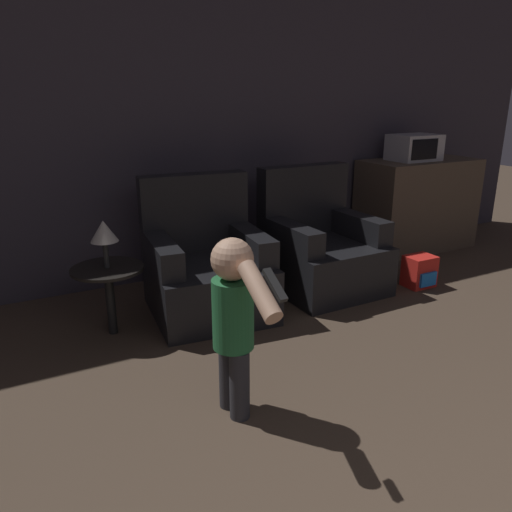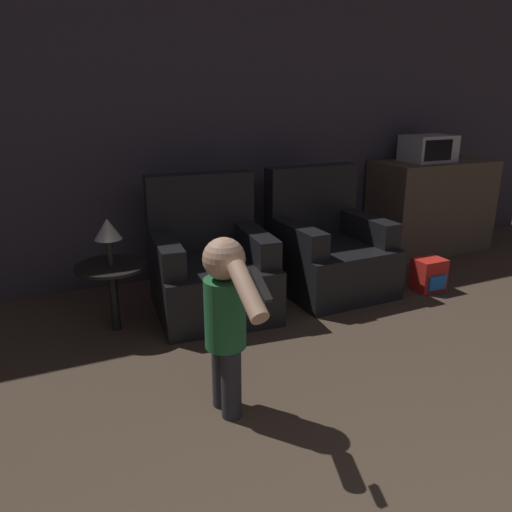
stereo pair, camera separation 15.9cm
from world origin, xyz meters
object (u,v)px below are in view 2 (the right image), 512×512
at_px(toy_backpack, 429,275).
at_px(lamp, 108,230).
at_px(person_toddler, 226,314).
at_px(microwave, 428,148).
at_px(armchair_left, 210,267).
at_px(armchair_right, 327,250).

bearing_deg(toy_backpack, lamp, 172.39).
xyz_separation_m(person_toddler, toy_backpack, (2.16, 0.87, -0.42)).
xyz_separation_m(microwave, lamp, (-3.20, -0.54, -0.34)).
bearing_deg(armchair_left, microwave, 16.51).
bearing_deg(armchair_left, person_toddler, -100.62).
distance_m(armchair_left, lamp, 0.83).
xyz_separation_m(armchair_left, person_toddler, (-0.37, -1.27, 0.22)).
relative_size(armchair_left, person_toddler, 1.06).
distance_m(microwave, lamp, 3.26).
relative_size(armchair_left, lamp, 3.12).
xyz_separation_m(person_toddler, microwave, (2.84, 1.75, 0.51)).
height_order(armchair_left, armchair_right, same).
bearing_deg(armchair_right, microwave, 17.27).
xyz_separation_m(armchair_left, toy_backpack, (1.79, -0.40, -0.20)).
relative_size(armchair_left, armchair_right, 1.00).
relative_size(person_toddler, microwave, 1.97).
bearing_deg(person_toddler, toy_backpack, -71.57).
height_order(armchair_left, lamp, armchair_left).
distance_m(armchair_left, person_toddler, 1.35).
bearing_deg(armchair_right, person_toddler, -138.82).
height_order(toy_backpack, microwave, microwave).
bearing_deg(lamp, armchair_right, 2.17).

